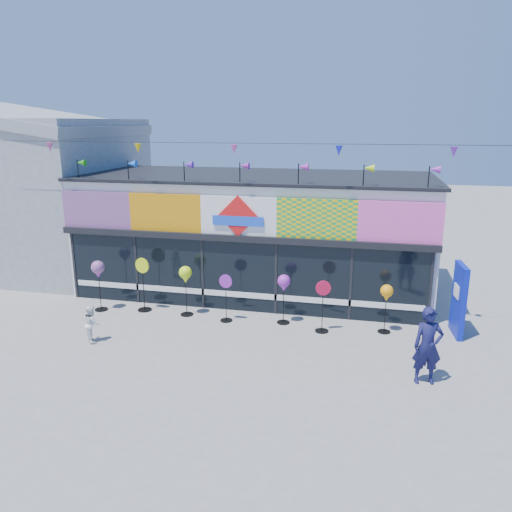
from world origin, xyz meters
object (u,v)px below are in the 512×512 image
(blue_sign, at_px, (459,300))
(spinner_4, at_px, (284,285))
(spinner_2, at_px, (185,276))
(spinner_5, at_px, (323,305))
(spinner_6, at_px, (387,294))
(spinner_0, at_px, (98,271))
(spinner_1, at_px, (143,283))
(adult_man, at_px, (428,346))
(spinner_3, at_px, (226,297))
(child, at_px, (92,324))

(blue_sign, height_order, spinner_4, blue_sign)
(spinner_2, relative_size, spinner_4, 1.05)
(spinner_5, distance_m, spinner_6, 1.83)
(spinner_0, xyz_separation_m, spinner_2, (2.86, 0.20, -0.04))
(spinner_1, height_order, spinner_6, spinner_1)
(blue_sign, relative_size, spinner_4, 1.36)
(spinner_5, distance_m, adult_man, 3.56)
(spinner_2, bearing_deg, blue_sign, 2.04)
(spinner_1, height_order, spinner_3, spinner_1)
(spinner_1, relative_size, child, 1.68)
(spinner_1, bearing_deg, spinner_2, -3.11)
(spinner_4, height_order, spinner_5, spinner_5)
(spinner_3, distance_m, spinner_5, 2.93)
(spinner_3, height_order, spinner_6, spinner_3)
(spinner_6, relative_size, adult_man, 0.78)
(spinner_1, xyz_separation_m, spinner_3, (2.82, -0.28, -0.14))
(spinner_4, distance_m, spinner_5, 1.32)
(spinner_3, distance_m, child, 3.91)
(spinner_4, relative_size, spinner_6, 1.06)
(spinner_1, relative_size, spinner_3, 1.19)
(adult_man, bearing_deg, spinner_6, 97.17)
(blue_sign, bearing_deg, spinner_5, -175.15)
(blue_sign, xyz_separation_m, spinner_2, (-8.03, -0.29, 0.24))
(spinner_1, distance_m, adult_man, 8.84)
(spinner_6, bearing_deg, spinner_2, 179.83)
(spinner_2, bearing_deg, adult_man, -21.89)
(spinner_4, distance_m, child, 5.55)
(spinner_0, bearing_deg, spinner_5, -1.28)
(spinner_0, xyz_separation_m, spinner_5, (7.14, -0.16, -0.50))
(spinner_0, bearing_deg, spinner_4, 2.18)
(blue_sign, relative_size, spinner_2, 1.30)
(spinner_2, bearing_deg, spinner_0, -175.99)
(spinner_1, height_order, spinner_2, spinner_1)
(spinner_0, relative_size, spinner_4, 1.08)
(spinner_1, height_order, adult_man, adult_man)
(spinner_2, distance_m, child, 3.14)
(spinner_5, bearing_deg, spinner_0, 178.72)
(spinner_5, bearing_deg, spinner_2, 175.19)
(spinner_2, bearing_deg, child, -127.67)
(blue_sign, relative_size, child, 1.99)
(adult_man, bearing_deg, blue_sign, 59.55)
(spinner_1, xyz_separation_m, adult_man, (8.37, -2.85, -0.01))
(blue_sign, bearing_deg, child, -169.66)
(spinner_2, relative_size, child, 1.53)
(blue_sign, xyz_separation_m, spinner_6, (-1.99, -0.30, 0.11))
(adult_man, bearing_deg, child, 167.54)
(adult_man, bearing_deg, spinner_3, 145.02)
(spinner_4, bearing_deg, spinner_2, -179.52)
(spinner_0, height_order, spinner_6, spinner_0)
(spinner_2, xyz_separation_m, spinner_3, (1.35, -0.20, -0.50))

